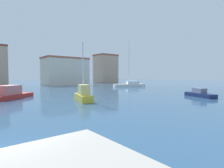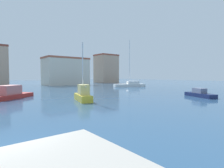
{
  "view_description": "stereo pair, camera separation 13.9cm",
  "coord_description": "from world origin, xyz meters",
  "px_view_note": "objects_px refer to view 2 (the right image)",
  "views": [
    {
      "loc": [
        -0.67,
        -6.46,
        2.84
      ],
      "look_at": [
        16.24,
        14.61,
        1.49
      ],
      "focal_mm": 28.66,
      "sensor_mm": 36.0,
      "label": 1
    },
    {
      "loc": [
        -0.56,
        -6.55,
        2.84
      ],
      "look_at": [
        16.24,
        14.61,
        1.49
      ],
      "focal_mm": 28.66,
      "sensor_mm": 36.0,
      "label": 2
    }
  ],
  "objects_px": {
    "motorboat_navy_inner_mooring": "(200,94)",
    "motorboat_red_distant_east": "(7,94)",
    "sailboat_yellow_behind_lamppost": "(83,95)",
    "sailboat_white_far_left": "(130,84)"
  },
  "relations": [
    {
      "from": "sailboat_white_far_left",
      "to": "motorboat_red_distant_east",
      "type": "height_order",
      "value": "sailboat_white_far_left"
    },
    {
      "from": "motorboat_navy_inner_mooring",
      "to": "motorboat_red_distant_east",
      "type": "height_order",
      "value": "motorboat_red_distant_east"
    },
    {
      "from": "sailboat_yellow_behind_lamppost",
      "to": "motorboat_red_distant_east",
      "type": "bearing_deg",
      "value": 131.87
    },
    {
      "from": "motorboat_red_distant_east",
      "to": "sailboat_white_far_left",
      "type": "bearing_deg",
      "value": 15.2
    },
    {
      "from": "sailboat_yellow_behind_lamppost",
      "to": "motorboat_navy_inner_mooring",
      "type": "bearing_deg",
      "value": -24.64
    },
    {
      "from": "motorboat_navy_inner_mooring",
      "to": "motorboat_red_distant_east",
      "type": "xyz_separation_m",
      "value": [
        -20.0,
        13.32,
        0.16
      ]
    },
    {
      "from": "sailboat_yellow_behind_lamppost",
      "to": "motorboat_navy_inner_mooring",
      "type": "height_order",
      "value": "sailboat_yellow_behind_lamppost"
    },
    {
      "from": "sailboat_white_far_left",
      "to": "sailboat_yellow_behind_lamppost",
      "type": "bearing_deg",
      "value": -145.77
    },
    {
      "from": "sailboat_yellow_behind_lamppost",
      "to": "motorboat_red_distant_east",
      "type": "relative_size",
      "value": 0.94
    },
    {
      "from": "sailboat_white_far_left",
      "to": "motorboat_red_distant_east",
      "type": "bearing_deg",
      "value": -164.8
    }
  ]
}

